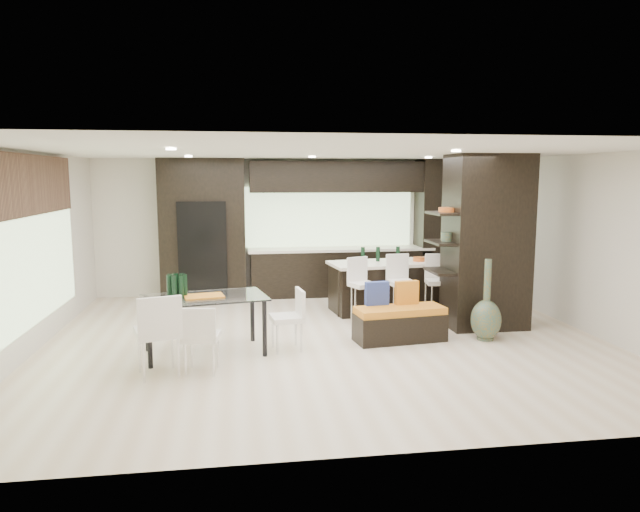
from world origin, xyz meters
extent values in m
plane|color=beige|center=(0.00, 0.00, 0.00)|extent=(8.00, 8.00, 0.00)
cube|color=silver|center=(0.00, 3.50, 1.35)|extent=(8.00, 0.02, 2.70)
cube|color=silver|center=(-4.00, 0.00, 1.35)|extent=(0.02, 7.00, 2.70)
cube|color=silver|center=(4.00, 0.00, 1.35)|extent=(0.02, 7.00, 2.70)
cube|color=white|center=(0.00, 0.00, 2.70)|extent=(8.00, 7.00, 0.02)
cube|color=#B2D199|center=(-3.96, 0.20, 1.35)|extent=(0.04, 3.20, 1.90)
cube|color=#B2D199|center=(0.60, 3.46, 1.55)|extent=(3.40, 0.04, 1.20)
cube|color=brown|center=(-3.93, 0.20, 2.25)|extent=(0.08, 3.00, 0.80)
cube|color=white|center=(0.00, 0.25, 2.68)|extent=(4.00, 3.00, 0.02)
cube|color=black|center=(0.50, 3.17, 1.35)|extent=(6.80, 0.68, 2.70)
cube|color=black|center=(-1.90, 3.12, 0.95)|extent=(0.90, 0.68, 1.90)
cube|color=black|center=(2.60, 0.40, 1.35)|extent=(1.20, 0.80, 2.70)
cube|color=black|center=(1.39, 1.68, 0.43)|extent=(2.17, 1.15, 0.86)
cube|color=white|center=(0.75, 0.94, 0.42)|extent=(0.48, 0.48, 0.85)
cube|color=white|center=(1.39, 0.94, 0.44)|extent=(0.42, 0.42, 0.88)
cube|color=white|center=(2.03, 0.94, 0.43)|extent=(0.44, 0.44, 0.87)
cube|color=black|center=(1.05, -0.21, 0.25)|extent=(1.35, 0.66, 0.50)
cube|color=white|center=(-1.70, -0.41, 0.39)|extent=(1.76, 1.19, 0.78)
cube|color=white|center=(-1.70, -1.15, 0.39)|extent=(0.47, 0.47, 0.78)
cube|color=white|center=(-2.21, -1.19, 0.46)|extent=(0.62, 0.62, 0.93)
cube|color=white|center=(-0.61, -0.41, 0.39)|extent=(0.47, 0.47, 0.77)
camera|label=1|loc=(-1.25, -7.96, 2.37)|focal=32.00mm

